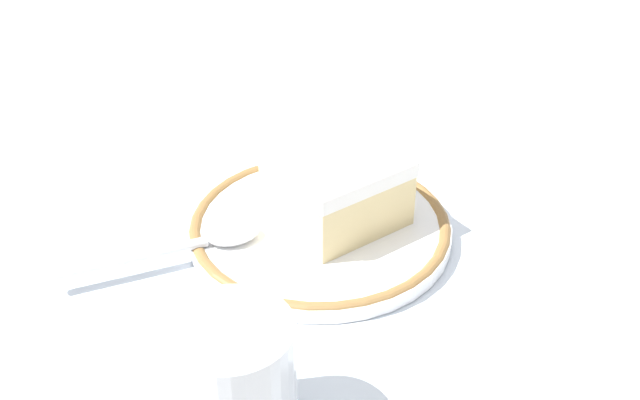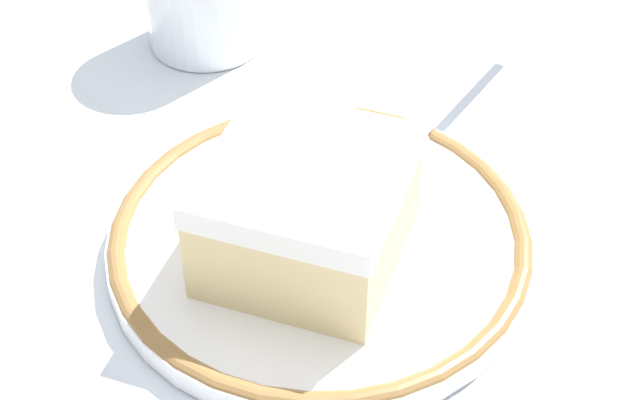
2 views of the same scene
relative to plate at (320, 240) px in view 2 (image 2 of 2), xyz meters
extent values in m
plane|color=#B7B2A8|center=(0.03, 0.01, -0.01)|extent=(2.40, 2.40, 0.00)
cube|color=silver|center=(0.03, 0.01, -0.01)|extent=(0.42, 0.40, 0.00)
cylinder|color=white|center=(0.00, 0.00, 0.00)|extent=(0.19, 0.19, 0.01)
torus|color=olive|center=(0.00, 0.00, 0.00)|extent=(0.19, 0.19, 0.01)
cube|color=beige|center=(-0.01, 0.00, 0.02)|extent=(0.10, 0.10, 0.04)
cube|color=white|center=(-0.01, 0.00, 0.05)|extent=(0.10, 0.10, 0.01)
ellipsoid|color=silver|center=(0.06, 0.00, 0.01)|extent=(0.04, 0.03, 0.01)
cylinder|color=silver|center=(0.13, 0.00, 0.01)|extent=(0.10, 0.01, 0.01)
cylinder|color=silver|center=(0.10, 0.15, 0.01)|extent=(0.06, 0.06, 0.03)
cube|color=white|center=(0.16, 0.08, -0.01)|extent=(0.13, 0.13, 0.00)
camera|label=1|loc=(0.14, 0.44, 0.34)|focal=44.69mm
camera|label=2|loc=(-0.25, -0.19, 0.31)|focal=54.93mm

